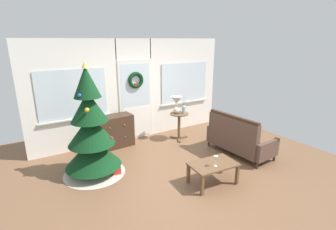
{
  "coord_description": "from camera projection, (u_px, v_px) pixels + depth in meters",
  "views": [
    {
      "loc": [
        -2.62,
        -3.76,
        2.52
      ],
      "look_at": [
        0.05,
        0.55,
        1.0
      ],
      "focal_mm": 26.96,
      "sensor_mm": 36.0,
      "label": 1
    }
  ],
  "objects": [
    {
      "name": "christmas_tree",
      "position": [
        91.0,
        135.0,
        4.73
      ],
      "size": [
        1.18,
        1.18,
        2.16
      ],
      "color": "#4C331E",
      "rests_on": "ground"
    },
    {
      "name": "flower_vase",
      "position": [
        184.0,
        109.0,
        6.43
      ],
      "size": [
        0.11,
        0.1,
        0.35
      ],
      "color": "#99ADBC",
      "rests_on": "side_table"
    },
    {
      "name": "side_table",
      "position": [
        179.0,
        121.0,
        6.52
      ],
      "size": [
        0.5,
        0.48,
        0.71
      ],
      "color": "brown",
      "rests_on": "ground"
    },
    {
      "name": "table_lamp",
      "position": [
        176.0,
        102.0,
        6.38
      ],
      "size": [
        0.28,
        0.28,
        0.44
      ],
      "color": "silver",
      "rests_on": "side_table"
    },
    {
      "name": "back_wall_with_door",
      "position": [
        135.0,
        90.0,
        6.43
      ],
      "size": [
        5.2,
        0.19,
        2.55
      ],
      "color": "white",
      "rests_on": "ground"
    },
    {
      "name": "coffee_table",
      "position": [
        213.0,
        166.0,
        4.51
      ],
      "size": [
        0.88,
        0.59,
        0.4
      ],
      "color": "brown",
      "rests_on": "ground"
    },
    {
      "name": "ground_plane",
      "position": [
        180.0,
        169.0,
        5.11
      ],
      "size": [
        6.76,
        6.76,
        0.0
      ],
      "primitive_type": "plane",
      "color": "brown"
    },
    {
      "name": "wine_glass",
      "position": [
        216.0,
        159.0,
        4.36
      ],
      "size": [
        0.08,
        0.08,
        0.2
      ],
      "color": "silver",
      "rests_on": "coffee_table"
    },
    {
      "name": "dresser_cabinet",
      "position": [
        114.0,
        131.0,
        6.09
      ],
      "size": [
        0.93,
        0.49,
        0.78
      ],
      "color": "#3D281C",
      "rests_on": "ground"
    },
    {
      "name": "gift_box",
      "position": [
        116.0,
        170.0,
        4.9
      ],
      "size": [
        0.17,
        0.15,
        0.17
      ],
      "primitive_type": "cube",
      "color": "red",
      "rests_on": "ground"
    },
    {
      "name": "settee_sofa",
      "position": [
        237.0,
        139.0,
        5.67
      ],
      "size": [
        0.8,
        1.54,
        0.96
      ],
      "color": "#3D281C",
      "rests_on": "ground"
    }
  ]
}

